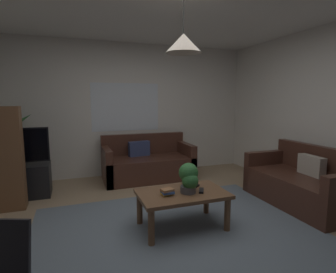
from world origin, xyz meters
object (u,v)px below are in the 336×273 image
(couch_right_side, at_px, (302,185))
(book_on_table_1, at_px, (168,192))
(remote_on_table_0, at_px, (201,190))
(remote_on_table_1, at_px, (195,187))
(couch_under_window, at_px, (148,164))
(book_on_table_2, at_px, (167,190))
(potted_palm_corner, at_px, (11,151))
(potted_plant_on_table, at_px, (189,177))
(coffee_table, at_px, (182,198))
(book_on_table_0, at_px, (167,194))
(tv, at_px, (15,147))
(pendant_lamp, at_px, (184,43))
(tv_stand, at_px, (18,182))

(couch_right_side, relative_size, book_on_table_1, 11.47)
(remote_on_table_0, xyz_separation_m, remote_on_table_1, (-0.01, 0.15, 0.00))
(couch_under_window, distance_m, couch_right_side, 2.60)
(book_on_table_2, distance_m, remote_on_table_0, 0.42)
(couch_right_side, distance_m, potted_palm_corner, 4.57)
(couch_under_window, xyz_separation_m, potted_plant_on_table, (-0.06, -2.03, 0.33))
(book_on_table_2, height_order, remote_on_table_0, book_on_table_2)
(coffee_table, distance_m, book_on_table_1, 0.23)
(coffee_table, xyz_separation_m, book_on_table_0, (-0.20, -0.03, 0.08))
(coffee_table, height_order, remote_on_table_0, remote_on_table_0)
(book_on_table_1, relative_size, book_on_table_2, 1.01)
(book_on_table_2, bearing_deg, coffee_table, 11.37)
(remote_on_table_1, xyz_separation_m, potted_plant_on_table, (-0.14, -0.13, 0.17))
(potted_palm_corner, bearing_deg, remote_on_table_0, -43.91)
(book_on_table_1, bearing_deg, remote_on_table_1, 18.74)
(coffee_table, relative_size, potted_plant_on_table, 3.00)
(tv, bearing_deg, pendant_lamp, -40.51)
(book_on_table_1, relative_size, remote_on_table_0, 0.83)
(remote_on_table_0, bearing_deg, tv, 169.93)
(tv, bearing_deg, couch_right_side, -22.83)
(potted_plant_on_table, bearing_deg, coffee_table, 154.77)
(couch_right_side, distance_m, remote_on_table_0, 1.67)
(couch_under_window, height_order, remote_on_table_1, couch_under_window)
(remote_on_table_0, bearing_deg, pendant_lamp, -166.12)
(pendant_lamp, bearing_deg, couch_right_side, 2.10)
(book_on_table_0, bearing_deg, pendant_lamp, 8.45)
(couch_under_window, bearing_deg, remote_on_table_1, -87.87)
(book_on_table_0, relative_size, potted_palm_corner, 0.10)
(book_on_table_0, relative_size, potted_plant_on_table, 0.38)
(coffee_table, bearing_deg, book_on_table_1, -169.14)
(potted_plant_on_table, bearing_deg, book_on_table_0, 179.59)
(potted_palm_corner, bearing_deg, book_on_table_1, -49.16)
(book_on_table_2, distance_m, remote_on_table_1, 0.43)
(coffee_table, distance_m, potted_palm_corner, 3.10)
(book_on_table_1, bearing_deg, remote_on_table_0, -2.55)
(couch_right_side, bearing_deg, book_on_table_1, -87.06)
(coffee_table, distance_m, tv_stand, 2.62)
(tv_stand, xyz_separation_m, pendant_lamp, (1.98, -1.71, 1.83))
(couch_right_side, relative_size, book_on_table_0, 11.70)
(coffee_table, xyz_separation_m, tv_stand, (-1.98, 1.71, -0.11))
(book_on_table_2, xyz_separation_m, potted_plant_on_table, (0.27, 0.01, 0.12))
(book_on_table_0, height_order, book_on_table_1, book_on_table_1)
(pendant_lamp, bearing_deg, remote_on_table_0, -14.58)
(book_on_table_0, distance_m, book_on_table_2, 0.05)
(coffee_table, relative_size, potted_palm_corner, 0.77)
(book_on_table_2, bearing_deg, couch_under_window, 80.81)
(tv_stand, bearing_deg, couch_right_side, -23.10)
(couch_under_window, relative_size, remote_on_table_1, 10.26)
(book_on_table_1, distance_m, remote_on_table_0, 0.41)
(couch_under_window, distance_m, pendant_lamp, 2.70)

